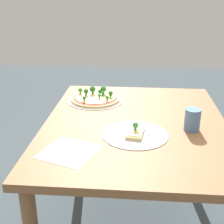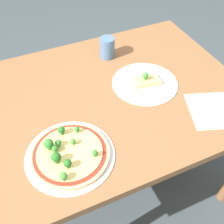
% 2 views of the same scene
% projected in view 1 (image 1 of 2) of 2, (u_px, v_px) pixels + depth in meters
% --- Properties ---
extents(dining_table, '(1.17, 0.92, 0.71)m').
position_uv_depth(dining_table, '(134.00, 137.00, 1.63)').
color(dining_table, brown).
rests_on(dining_table, ground_plane).
extents(pizza_tray_whole, '(0.33, 0.33, 0.07)m').
position_uv_depth(pizza_tray_whole, '(95.00, 98.00, 1.89)').
color(pizza_tray_whole, silver).
rests_on(pizza_tray_whole, dining_table).
extents(pizza_tray_slice, '(0.31, 0.31, 0.06)m').
position_uv_depth(pizza_tray_slice, '(134.00, 133.00, 1.46)').
color(pizza_tray_slice, silver).
rests_on(pizza_tray_slice, dining_table).
extents(drinking_cup, '(0.08, 0.08, 0.11)m').
position_uv_depth(drinking_cup, '(192.00, 120.00, 1.49)').
color(drinking_cup, '#4C7099').
rests_on(drinking_cup, dining_table).
extents(paper_menu, '(0.27, 0.27, 0.00)m').
position_uv_depth(paper_menu, '(68.00, 152.00, 1.31)').
color(paper_menu, white).
rests_on(paper_menu, dining_table).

